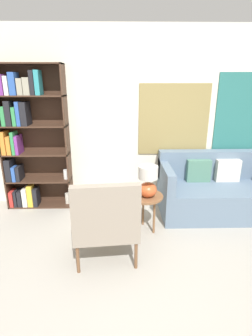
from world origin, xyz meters
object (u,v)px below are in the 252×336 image
(side_table, at_px, (144,199))
(bookshelf, at_px, (26,138))
(table_lamp, at_px, (148,181))
(couch, at_px, (214,191))
(armchair, at_px, (106,220))

(side_table, bearing_deg, bookshelf, 155.15)
(table_lamp, bearing_deg, couch, 27.63)
(bookshelf, bearing_deg, side_table, -24.85)
(couch, bearing_deg, bookshelf, 174.48)
(bookshelf, relative_size, armchair, 2.21)
(bookshelf, xyz_separation_m, couch, (2.83, -0.27, -0.77))
(couch, xyz_separation_m, side_table, (-1.11, -0.52, 0.12))
(couch, bearing_deg, table_lamp, -152.37)
(armchair, relative_size, side_table, 1.89)
(couch, xyz_separation_m, table_lamp, (-1.08, -0.56, 0.39))
(side_table, xyz_separation_m, table_lamp, (0.04, -0.04, 0.27))
(side_table, height_order, table_lamp, table_lamp)
(armchair, xyz_separation_m, table_lamp, (0.50, 0.62, 0.19))
(armchair, bearing_deg, bookshelf, 130.69)
(armchair, distance_m, side_table, 0.81)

